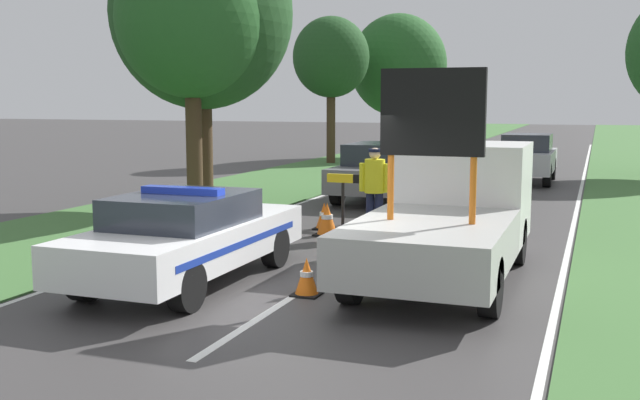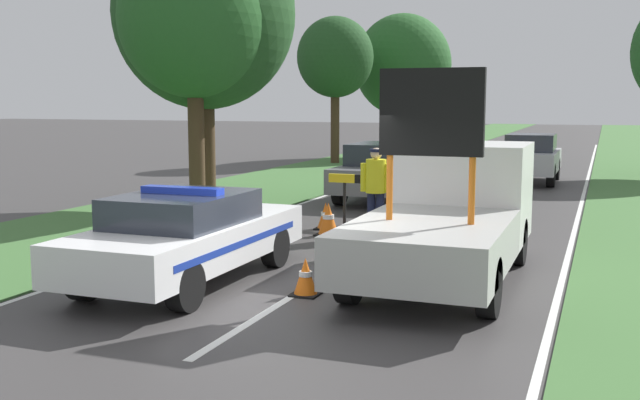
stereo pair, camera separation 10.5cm
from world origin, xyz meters
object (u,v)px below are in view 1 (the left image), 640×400
at_px(road_barrier, 407,185).
at_px(roadside_tree_near_left, 191,19).
at_px(roadside_tree_mid_left, 398,65).
at_px(queued_car_sedan_silver, 527,158).
at_px(roadside_tree_near_right, 202,14).
at_px(police_officer, 375,184).
at_px(traffic_cone_near_truck, 479,234).
at_px(traffic_cone_lane_edge, 307,277).
at_px(work_truck, 450,212).
at_px(traffic_cone_centre_front, 447,217).
at_px(police_car, 188,236).
at_px(queued_car_suv_grey, 383,171).
at_px(roadside_tree_far_left, 331,58).
at_px(traffic_cone_behind_barrier, 324,216).
at_px(pedestrian_civilian, 407,191).
at_px(traffic_cone_near_police, 327,219).

bearing_deg(road_barrier, roadside_tree_near_left, 175.94).
bearing_deg(roadside_tree_mid_left, queued_car_sedan_silver, -53.65).
bearing_deg(roadside_tree_near_right, police_officer, -25.64).
distance_m(traffic_cone_near_truck, traffic_cone_lane_edge, 4.65).
distance_m(traffic_cone_lane_edge, roadside_tree_mid_left, 26.24).
height_order(work_truck, road_barrier, work_truck).
bearing_deg(work_truck, traffic_cone_centre_front, -75.77).
bearing_deg(traffic_cone_lane_edge, police_car, 177.50).
bearing_deg(queued_car_suv_grey, road_barrier, 111.78).
bearing_deg(road_barrier, roadside_tree_far_left, 116.24).
distance_m(traffic_cone_centre_front, roadside_tree_near_left, 7.59).
distance_m(police_car, work_truck, 4.03).
height_order(police_officer, queued_car_suv_grey, police_officer).
xyz_separation_m(police_car, roadside_tree_mid_left, (-3.36, 25.29, 3.64)).
bearing_deg(queued_car_sedan_silver, road_barrier, 81.54).
relative_size(queued_car_suv_grey, queued_car_sedan_silver, 1.17).
height_order(queued_car_sedan_silver, roadside_tree_mid_left, roadside_tree_mid_left).
bearing_deg(queued_car_suv_grey, traffic_cone_behind_barrier, 91.16).
bearing_deg(roadside_tree_mid_left, work_truck, -73.55).
height_order(traffic_cone_near_truck, roadside_tree_near_right, roadside_tree_near_right).
bearing_deg(work_truck, pedestrian_civilian, -61.99).
height_order(police_car, police_officer, police_officer).
distance_m(traffic_cone_near_police, traffic_cone_centre_front, 2.43).
bearing_deg(police_officer, police_car, 77.53).
distance_m(queued_car_sedan_silver, roadside_tree_near_right, 12.07).
relative_size(road_barrier, traffic_cone_centre_front, 5.02).
xyz_separation_m(traffic_cone_behind_barrier, queued_car_sedan_silver, (3.18, 10.90, 0.55)).
height_order(road_barrier, traffic_cone_near_police, road_barrier).
bearing_deg(queued_car_suv_grey, traffic_cone_lane_edge, 99.72).
xyz_separation_m(road_barrier, roadside_tree_near_right, (-5.60, 1.43, 3.87)).
xyz_separation_m(traffic_cone_near_truck, roadside_tree_mid_left, (-7.01, 21.06, 4.10)).
bearing_deg(roadside_tree_near_left, road_barrier, -5.23).
bearing_deg(police_officer, roadside_tree_mid_left, -70.90).
relative_size(work_truck, traffic_cone_behind_barrier, 9.18).
bearing_deg(traffic_cone_lane_edge, traffic_cone_centre_front, 80.67).
relative_size(traffic_cone_near_police, roadside_tree_far_left, 0.11).
bearing_deg(roadside_tree_near_right, roadside_tree_far_left, 96.23).
height_order(traffic_cone_behind_barrier, queued_car_sedan_silver, queued_car_sedan_silver).
xyz_separation_m(police_officer, traffic_cone_near_police, (-0.93, -0.19, -0.73)).
distance_m(road_barrier, queued_car_sedan_silver, 10.42).
bearing_deg(queued_car_suv_grey, police_car, 88.93).
bearing_deg(roadside_tree_near_left, police_car, -61.05).
xyz_separation_m(roadside_tree_mid_left, roadside_tree_far_left, (-1.81, -4.39, 0.15)).
distance_m(road_barrier, queued_car_suv_grey, 4.70).
distance_m(traffic_cone_near_police, roadside_tree_mid_left, 21.59).
distance_m(traffic_cone_near_truck, queued_car_sedan_silver, 11.79).
distance_m(work_truck, traffic_cone_behind_barrier, 4.64).
height_order(police_officer, roadside_tree_mid_left, roadside_tree_mid_left).
distance_m(police_officer, roadside_tree_far_left, 17.92).
bearing_deg(pedestrian_civilian, road_barrier, 116.94).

